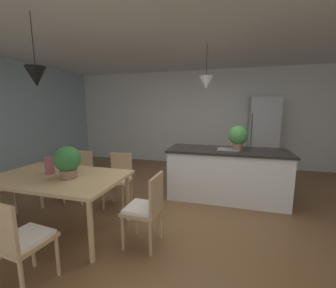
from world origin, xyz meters
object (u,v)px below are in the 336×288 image
at_px(chair_near_right, 19,240).
at_px(chair_far_left, 79,174).
at_px(chair_kitchen_end, 146,207).
at_px(dining_table, 58,181).
at_px(kitchen_island, 226,173).
at_px(potted_plant_on_table, 68,161).
at_px(refrigerator, 262,135).
at_px(vase_on_dining_table, 50,166).
at_px(chair_far_right, 118,178).
at_px(potted_plant_on_island, 238,136).

bearing_deg(chair_near_right, chair_far_left, 113.57).
bearing_deg(chair_kitchen_end, dining_table, 179.90).
bearing_deg(kitchen_island, potted_plant_on_table, -138.67).
distance_m(kitchen_island, potted_plant_on_table, 2.60).
distance_m(dining_table, refrigerator, 4.74).
bearing_deg(vase_on_dining_table, chair_kitchen_end, -1.95).
height_order(dining_table, vase_on_dining_table, vase_on_dining_table).
height_order(kitchen_island, potted_plant_on_table, potted_plant_on_table).
bearing_deg(potted_plant_on_table, kitchen_island, 41.33).
bearing_deg(dining_table, refrigerator, 50.84).
relative_size(dining_table, vase_on_dining_table, 7.50).
bearing_deg(dining_table, chair_far_left, 113.81).
bearing_deg(chair_far_right, chair_near_right, -90.08).
bearing_deg(potted_plant_on_table, chair_far_left, 122.84).
bearing_deg(vase_on_dining_table, chair_far_right, 56.89).
bearing_deg(kitchen_island, dining_table, -142.03).
bearing_deg(potted_plant_on_table, vase_on_dining_table, 167.92).
bearing_deg(potted_plant_on_table, dining_table, 170.76).
bearing_deg(chair_kitchen_end, vase_on_dining_table, 178.05).
height_order(refrigerator, potted_plant_on_table, refrigerator).
xyz_separation_m(dining_table, kitchen_island, (2.11, 1.65, -0.22)).
distance_m(potted_plant_on_table, vase_on_dining_table, 0.39).
distance_m(chair_far_right, refrigerator, 3.85).
relative_size(chair_near_right, potted_plant_on_table, 2.15).
bearing_deg(vase_on_dining_table, chair_near_right, -59.63).
distance_m(chair_far_left, vase_on_dining_table, 0.95).
relative_size(chair_near_right, potted_plant_on_island, 2.04).
distance_m(chair_far_left, kitchen_island, 2.62).
height_order(dining_table, potted_plant_on_island, potted_plant_on_island).
height_order(refrigerator, vase_on_dining_table, refrigerator).
xyz_separation_m(chair_far_right, kitchen_island, (1.73, 0.77, -0.01)).
distance_m(chair_kitchen_end, chair_far_left, 1.83).
height_order(chair_near_right, refrigerator, refrigerator).
relative_size(chair_kitchen_end, vase_on_dining_table, 3.83).
xyz_separation_m(chair_kitchen_end, potted_plant_on_island, (1.07, 1.65, 0.67)).
height_order(kitchen_island, vase_on_dining_table, vase_on_dining_table).
relative_size(chair_near_right, chair_kitchen_end, 1.00).
bearing_deg(chair_near_right, chair_far_right, 89.92).
relative_size(chair_kitchen_end, kitchen_island, 0.42).
distance_m(chair_near_right, vase_on_dining_table, 1.14).
distance_m(chair_kitchen_end, chair_far_right, 1.22).
xyz_separation_m(potted_plant_on_table, vase_on_dining_table, (-0.36, 0.08, -0.11)).
height_order(chair_kitchen_end, potted_plant_on_island, potted_plant_on_island).
relative_size(chair_far_left, chair_far_right, 1.00).
xyz_separation_m(chair_near_right, chair_kitchen_end, (0.84, 0.88, 0.00)).
distance_m(chair_near_right, chair_far_left, 1.91).
bearing_deg(chair_near_right, potted_plant_on_island, 52.92).
relative_size(chair_kitchen_end, chair_far_right, 1.00).
bearing_deg(chair_kitchen_end, chair_near_right, -133.93).
xyz_separation_m(dining_table, chair_near_right, (0.38, -0.88, -0.21)).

